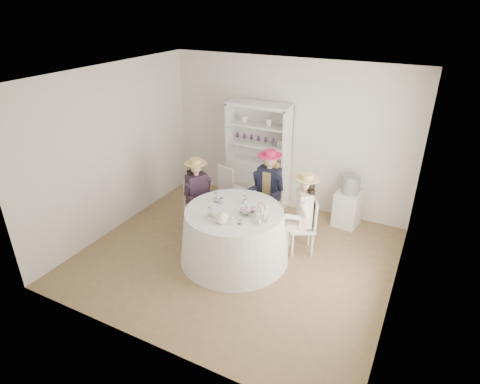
% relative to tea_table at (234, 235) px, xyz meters
% --- Properties ---
extents(ground, '(4.50, 4.50, 0.00)m').
position_rel_tea_table_xyz_m(ground, '(0.01, 0.07, -0.41)').
color(ground, brown).
rests_on(ground, ground).
extents(ceiling, '(4.50, 4.50, 0.00)m').
position_rel_tea_table_xyz_m(ceiling, '(0.01, 0.07, 2.29)').
color(ceiling, white).
rests_on(ceiling, wall_back).
extents(wall_back, '(4.50, 0.00, 4.50)m').
position_rel_tea_table_xyz_m(wall_back, '(0.01, 2.07, 0.94)').
color(wall_back, white).
rests_on(wall_back, ground).
extents(wall_front, '(4.50, 0.00, 4.50)m').
position_rel_tea_table_xyz_m(wall_front, '(0.01, -1.93, 0.94)').
color(wall_front, white).
rests_on(wall_front, ground).
extents(wall_left, '(0.00, 4.50, 4.50)m').
position_rel_tea_table_xyz_m(wall_left, '(-2.24, 0.07, 0.94)').
color(wall_left, white).
rests_on(wall_left, ground).
extents(wall_right, '(0.00, 4.50, 4.50)m').
position_rel_tea_table_xyz_m(wall_right, '(2.26, 0.07, 0.94)').
color(wall_right, white).
rests_on(wall_right, ground).
extents(tea_table, '(1.63, 1.63, 0.82)m').
position_rel_tea_table_xyz_m(tea_table, '(0.00, 0.00, 0.00)').
color(tea_table, white).
rests_on(tea_table, ground).
extents(hutch, '(1.28, 0.77, 1.93)m').
position_rel_tea_table_xyz_m(hutch, '(-0.46, 1.83, 0.28)').
color(hutch, silver).
rests_on(hutch, ground).
extents(side_table, '(0.45, 0.45, 0.62)m').
position_rel_tea_table_xyz_m(side_table, '(1.27, 1.76, -0.10)').
color(side_table, silver).
rests_on(side_table, ground).
extents(hatbox, '(0.39, 0.39, 0.30)m').
position_rel_tea_table_xyz_m(hatbox, '(1.27, 1.76, 0.37)').
color(hatbox, black).
rests_on(hatbox, side_table).
extents(guest_left, '(0.55, 0.51, 1.28)m').
position_rel_tea_table_xyz_m(guest_left, '(-0.93, 0.47, 0.31)').
color(guest_left, silver).
rests_on(guest_left, ground).
extents(guest_mid, '(0.51, 0.53, 1.41)m').
position_rel_tea_table_xyz_m(guest_mid, '(0.09, 1.04, 0.39)').
color(guest_mid, silver).
rests_on(guest_mid, ground).
extents(guest_right, '(0.56, 0.51, 1.32)m').
position_rel_tea_table_xyz_m(guest_right, '(0.83, 0.63, 0.33)').
color(guest_right, silver).
rests_on(guest_right, ground).
extents(spare_chair, '(0.46, 0.46, 0.93)m').
position_rel_tea_table_xyz_m(spare_chair, '(-0.75, 1.24, 0.09)').
color(spare_chair, silver).
rests_on(spare_chair, ground).
extents(teacup_a, '(0.11, 0.11, 0.07)m').
position_rel_tea_table_xyz_m(teacup_a, '(-0.28, 0.12, 0.45)').
color(teacup_a, white).
rests_on(teacup_a, tea_table).
extents(teacup_b, '(0.08, 0.08, 0.06)m').
position_rel_tea_table_xyz_m(teacup_b, '(0.04, 0.26, 0.45)').
color(teacup_b, white).
rests_on(teacup_b, tea_table).
extents(teacup_c, '(0.09, 0.09, 0.07)m').
position_rel_tea_table_xyz_m(teacup_c, '(0.27, 0.08, 0.45)').
color(teacup_c, white).
rests_on(teacup_c, tea_table).
extents(flower_bowl, '(0.25, 0.25, 0.06)m').
position_rel_tea_table_xyz_m(flower_bowl, '(0.23, 0.01, 0.44)').
color(flower_bowl, white).
rests_on(flower_bowl, tea_table).
extents(flower_arrangement, '(0.17, 0.17, 0.06)m').
position_rel_tea_table_xyz_m(flower_arrangement, '(0.23, -0.02, 0.49)').
color(flower_arrangement, pink).
rests_on(flower_arrangement, tea_table).
extents(table_teapot, '(0.25, 0.18, 0.19)m').
position_rel_tea_table_xyz_m(table_teapot, '(0.03, -0.39, 0.50)').
color(table_teapot, white).
rests_on(table_teapot, tea_table).
extents(sandwich_plate, '(0.26, 0.26, 0.06)m').
position_rel_tea_table_xyz_m(sandwich_plate, '(-0.16, -0.29, 0.43)').
color(sandwich_plate, white).
rests_on(sandwich_plate, tea_table).
extents(cupcake_stand, '(0.26, 0.26, 0.24)m').
position_rel_tea_table_xyz_m(cupcake_stand, '(0.48, -0.09, 0.50)').
color(cupcake_stand, white).
rests_on(cupcake_stand, tea_table).
extents(stemware_set, '(0.81, 0.79, 0.15)m').
position_rel_tea_table_xyz_m(stemware_set, '(0.00, 0.00, 0.49)').
color(stemware_set, white).
rests_on(stemware_set, tea_table).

